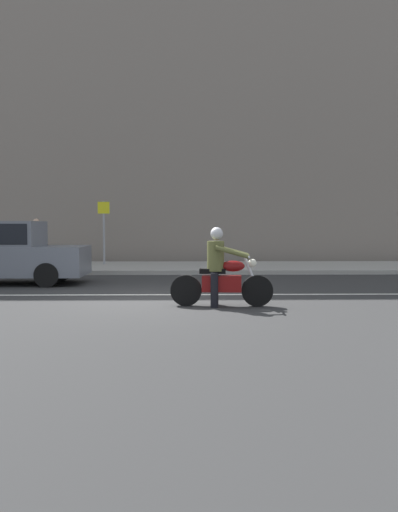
{
  "coord_description": "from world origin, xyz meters",
  "views": [
    {
      "loc": [
        0.71,
        -11.4,
        1.63
      ],
      "look_at": [
        0.93,
        -0.74,
        1.0
      ],
      "focal_mm": 37.41,
      "sensor_mm": 36.0,
      "label": 1
    }
  ],
  "objects_px": {
    "motorcycle_with_rider_olive": "(221,274)",
    "street_sign_post": "(104,226)",
    "parked_sedan_slate_gray": "(0,252)",
    "pedestrian_bystander": "(36,239)"
  },
  "relations": [
    {
      "from": "parked_sedan_slate_gray",
      "to": "pedestrian_bystander",
      "type": "height_order",
      "value": "pedestrian_bystander"
    },
    {
      "from": "street_sign_post",
      "to": "motorcycle_with_rider_olive",
      "type": "bearing_deg",
      "value": -68.23
    },
    {
      "from": "motorcycle_with_rider_olive",
      "to": "street_sign_post",
      "type": "height_order",
      "value": "street_sign_post"
    },
    {
      "from": "parked_sedan_slate_gray",
      "to": "pedestrian_bystander",
      "type": "xyz_separation_m",
      "value": [
        -0.22,
        4.36,
        0.25
      ]
    },
    {
      "from": "motorcycle_with_rider_olive",
      "to": "parked_sedan_slate_gray",
      "type": "bearing_deg",
      "value": 144.8
    },
    {
      "from": "street_sign_post",
      "to": "pedestrian_bystander",
      "type": "distance_m",
      "value": 2.52
    },
    {
      "from": "motorcycle_with_rider_olive",
      "to": "pedestrian_bystander",
      "type": "xyz_separation_m",
      "value": [
        -6.04,
        8.46,
        0.49
      ]
    },
    {
      "from": "motorcycle_with_rider_olive",
      "to": "parked_sedan_slate_gray",
      "type": "xyz_separation_m",
      "value": [
        -5.81,
        4.1,
        0.24
      ]
    },
    {
      "from": "street_sign_post",
      "to": "parked_sedan_slate_gray",
      "type": "bearing_deg",
      "value": -110.01
    },
    {
      "from": "street_sign_post",
      "to": "pedestrian_bystander",
      "type": "bearing_deg",
      "value": -153.46
    }
  ]
}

